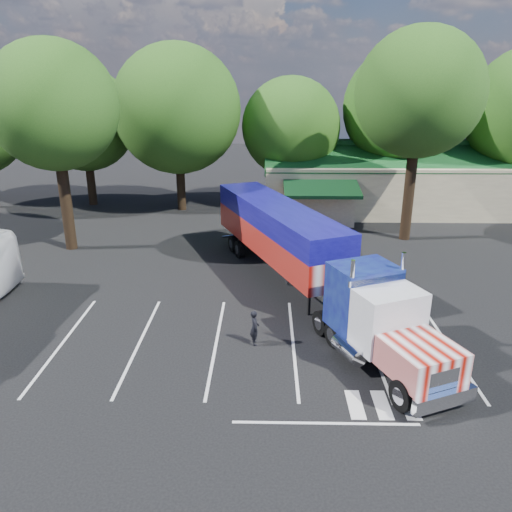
{
  "coord_description": "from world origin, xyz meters",
  "views": [
    {
      "loc": [
        2.05,
        -24.22,
        10.43
      ],
      "look_at": [
        1.55,
        -0.78,
        2.0
      ],
      "focal_mm": 35.0,
      "sensor_mm": 36.0,
      "label": 1
    }
  ],
  "objects_px": {
    "silver_sedan": "(374,209)",
    "semi_truck": "(298,248)",
    "bicycle": "(284,271)",
    "woman": "(255,328)"
  },
  "relations": [
    {
      "from": "bicycle",
      "to": "silver_sedan",
      "type": "bearing_deg",
      "value": 46.44
    },
    {
      "from": "semi_truck",
      "to": "woman",
      "type": "distance_m",
      "value": 6.02
    },
    {
      "from": "semi_truck",
      "to": "bicycle",
      "type": "height_order",
      "value": "semi_truck"
    },
    {
      "from": "woman",
      "to": "silver_sedan",
      "type": "xyz_separation_m",
      "value": [
        8.9,
        20.0,
        -0.07
      ]
    },
    {
      "from": "woman",
      "to": "semi_truck",
      "type": "bearing_deg",
      "value": -32.56
    },
    {
      "from": "woman",
      "to": "bicycle",
      "type": "distance_m",
      "value": 7.15
    },
    {
      "from": "semi_truck",
      "to": "woman",
      "type": "height_order",
      "value": "semi_truck"
    },
    {
      "from": "bicycle",
      "to": "semi_truck",
      "type": "bearing_deg",
      "value": -81.89
    },
    {
      "from": "semi_truck",
      "to": "bicycle",
      "type": "bearing_deg",
      "value": 89.1
    },
    {
      "from": "silver_sedan",
      "to": "semi_truck",
      "type": "bearing_deg",
      "value": 139.3
    }
  ]
}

